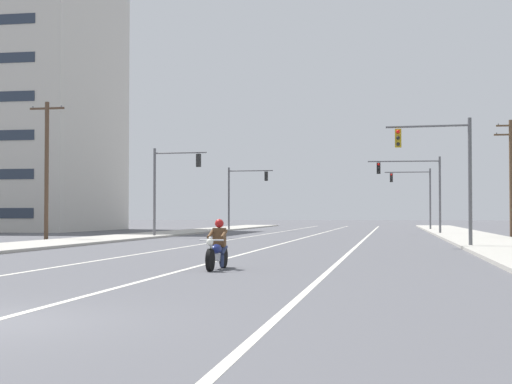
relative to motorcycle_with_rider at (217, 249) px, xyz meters
name	(u,v)px	position (x,y,z in m)	size (l,w,h in m)	color
lane_stripe_center	(309,236)	(-0.90, 33.55, -0.58)	(0.16, 100.00, 0.01)	beige
lane_stripe_left	(253,236)	(-5.02, 33.55, -0.58)	(0.16, 100.00, 0.01)	beige
lane_stripe_right	(367,237)	(3.24, 33.55, -0.58)	(0.16, 100.00, 0.01)	beige
sidewalk_kerb_right	(478,239)	(10.35, 28.55, -0.52)	(4.40, 110.00, 0.14)	#ADA89E
sidewalk_kerb_left	(130,237)	(-12.61, 28.55, -0.52)	(4.40, 110.00, 0.14)	#ADA89E
motorcycle_with_rider	(217,249)	(0.00, 0.00, 0.00)	(0.70, 2.19, 1.46)	black
traffic_signal_near_right	(446,163)	(7.54, 16.04, 3.46)	(4.03, 0.44, 6.20)	#56565B
traffic_signal_near_left	(169,179)	(-10.22, 29.75, 3.45)	(3.87, 0.44, 6.20)	#56565B
traffic_signal_mid_right	(418,182)	(7.09, 41.00, 3.56)	(5.75, 0.56, 6.20)	#56565B
traffic_signal_mid_left	(241,189)	(-9.49, 52.22, 3.49)	(4.51, 0.42, 6.20)	#56565B
traffic_signal_far_right	(417,190)	(7.49, 57.25, 3.49)	(4.59, 0.37, 6.20)	#56565B
utility_pole_left_near	(47,168)	(-15.89, 22.54, 3.89)	(2.23, 0.26, 8.52)	#4C3828
utility_pole_right_far	(511,173)	(13.42, 35.72, 3.96)	(2.33, 0.26, 8.37)	brown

